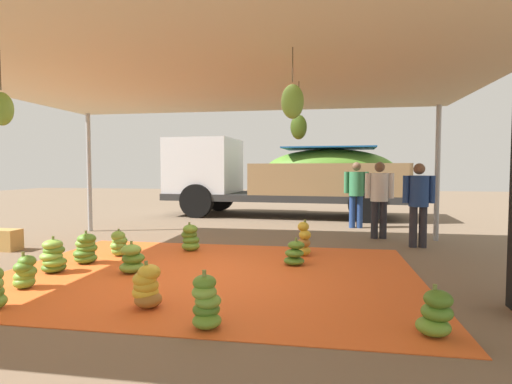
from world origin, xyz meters
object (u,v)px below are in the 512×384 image
object	(u,v)px
banana_bunch_3	(190,238)
banana_bunch_6	(206,303)
banana_bunch_8	(304,240)
banana_bunch_9	(25,273)
cargo_truck_main	(279,175)
worker_1	(379,194)
banana_bunch_1	(295,254)
worker_2	(419,198)
banana_bunch_7	(147,287)
crate_0	(5,240)
banana_bunch_0	(53,257)
banana_bunch_11	(119,244)
banana_bunch_5	(86,249)
banana_bunch_4	(132,259)
worker_0	(356,190)
banana_bunch_2	(436,314)

from	to	relation	value
banana_bunch_3	banana_bunch_6	xyz separation A→B (m)	(1.27, -3.30, 0.00)
banana_bunch_3	banana_bunch_8	xyz separation A→B (m)	(1.99, -0.09, 0.04)
banana_bunch_9	cargo_truck_main	world-z (taller)	cargo_truck_main
worker_1	cargo_truck_main	bearing A→B (deg)	123.45
banana_bunch_8	banana_bunch_6	bearing A→B (deg)	-102.66
banana_bunch_1	worker_2	world-z (taller)	worker_2
banana_bunch_7	crate_0	xyz separation A→B (m)	(-3.78, 2.42, -0.03)
banana_bunch_0	banana_bunch_11	xyz separation A→B (m)	(0.36, 1.17, -0.02)
banana_bunch_5	worker_1	size ratio (longest dim) A/B	0.31
banana_bunch_4	worker_0	world-z (taller)	worker_0
banana_bunch_7	worker_2	distance (m)	5.31
banana_bunch_4	worker_2	bearing A→B (deg)	31.43
banana_bunch_5	cargo_truck_main	bearing A→B (deg)	72.26
banana_bunch_8	banana_bunch_9	distance (m)	4.02
banana_bunch_3	cargo_truck_main	bearing A→B (deg)	80.60
banana_bunch_8	banana_bunch_11	world-z (taller)	banana_bunch_8
worker_0	worker_1	distance (m)	1.55
banana_bunch_9	banana_bunch_11	size ratio (longest dim) A/B	0.99
cargo_truck_main	crate_0	xyz separation A→B (m)	(-4.21, -6.17, -1.09)
banana_bunch_8	worker_1	size ratio (longest dim) A/B	0.38
banana_bunch_9	worker_2	size ratio (longest dim) A/B	0.29
banana_bunch_0	banana_bunch_11	distance (m)	1.22
worker_0	banana_bunch_7	bearing A→B (deg)	-112.18
banana_bunch_4	worker_0	size ratio (longest dim) A/B	0.29
banana_bunch_5	banana_bunch_9	xyz separation A→B (m)	(0.03, -1.32, -0.03)
banana_bunch_11	crate_0	world-z (taller)	banana_bunch_11
banana_bunch_3	crate_0	distance (m)	3.31
banana_bunch_2	banana_bunch_4	size ratio (longest dim) A/B	0.94
banana_bunch_5	banana_bunch_6	xyz separation A→B (m)	(2.53, -2.12, 0.01)
banana_bunch_5	worker_2	distance (m)	5.77
banana_bunch_9	banana_bunch_3	bearing A→B (deg)	63.95
banana_bunch_6	banana_bunch_11	distance (m)	3.53
worker_2	banana_bunch_6	bearing A→B (deg)	-122.43
banana_bunch_6	crate_0	size ratio (longest dim) A/B	1.02
banana_bunch_0	cargo_truck_main	distance (m)	7.88
banana_bunch_8	crate_0	size ratio (longest dim) A/B	1.17
banana_bunch_1	banana_bunch_7	distance (m)	2.54
banana_bunch_7	banana_bunch_2	bearing A→B (deg)	-5.55
banana_bunch_0	banana_bunch_11	world-z (taller)	banana_bunch_0
banana_bunch_2	worker_2	bearing A→B (deg)	79.84
banana_bunch_9	crate_0	xyz separation A→B (m)	(-2.05, 2.02, -0.01)
banana_bunch_7	banana_bunch_9	xyz separation A→B (m)	(-1.73, 0.39, -0.02)
banana_bunch_11	banana_bunch_7	bearing A→B (deg)	-56.22
banana_bunch_4	cargo_truck_main	world-z (taller)	cargo_truck_main
worker_1	banana_bunch_8	bearing A→B (deg)	-125.88
banana_bunch_6	banana_bunch_7	bearing A→B (deg)	151.89
cargo_truck_main	banana_bunch_4	bearing A→B (deg)	-99.61
banana_bunch_4	crate_0	bearing A→B (deg)	159.29
banana_bunch_1	banana_bunch_11	bearing A→B (deg)	176.88
banana_bunch_2	cargo_truck_main	distance (m)	9.21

